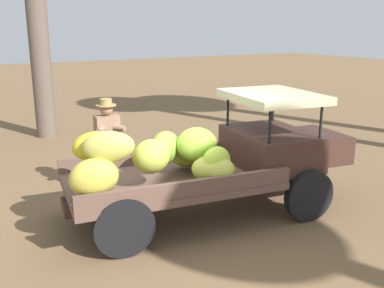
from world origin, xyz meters
TOP-DOWN VIEW (x-y plane):
  - ground_plane at (0.00, 0.00)m, footprint 60.00×60.00m
  - truck at (0.68, -0.31)m, footprint 4.59×2.21m
  - farmer at (-0.49, 1.38)m, footprint 0.53×0.46m

SIDE VIEW (x-z plane):
  - ground_plane at x=0.00m, z-range 0.00..0.00m
  - truck at x=0.68m, z-range -0.03..1.81m
  - farmer at x=-0.49m, z-range 0.11..1.77m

